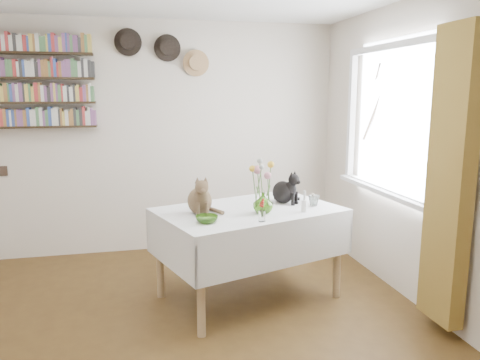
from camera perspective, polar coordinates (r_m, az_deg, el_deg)
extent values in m
cube|color=brown|center=(3.41, -7.46, -20.55)|extent=(4.04, 4.54, 0.04)
cube|color=beige|center=(5.21, -10.26, 5.05)|extent=(4.04, 0.04, 2.54)
cube|color=beige|center=(3.72, 24.72, 2.10)|extent=(0.04, 4.54, 2.54)
cube|color=white|center=(4.33, 17.98, 6.94)|extent=(0.01, 1.40, 1.20)
cube|color=white|center=(4.34, 18.47, 15.26)|extent=(0.06, 1.52, 0.06)
cube|color=white|center=(4.41, 17.52, -1.26)|extent=(0.06, 1.52, 0.06)
cube|color=white|center=(3.72, 23.75, 6.06)|extent=(0.06, 0.06, 1.20)
cube|color=white|center=(4.97, 13.65, 7.56)|extent=(0.06, 0.06, 1.20)
cube|color=white|center=(4.39, 17.18, -1.28)|extent=(0.12, 1.50, 0.04)
cube|color=brown|center=(3.57, 24.24, 0.19)|extent=(0.12, 0.38, 2.10)
cube|color=white|center=(3.92, 1.10, -3.99)|extent=(1.68, 1.35, 0.06)
cylinder|color=tan|center=(3.42, -4.79, -13.16)|extent=(0.06, 0.06, 0.72)
cylinder|color=tan|center=(4.12, 11.79, -9.15)|extent=(0.06, 0.06, 0.72)
cylinder|color=tan|center=(4.09, -9.73, -9.26)|extent=(0.06, 0.06, 0.72)
cylinder|color=tan|center=(4.69, 5.28, -6.54)|extent=(0.06, 0.06, 0.72)
imported|color=#7EBD42|center=(3.76, 2.82, -2.82)|extent=(0.23, 0.23, 0.17)
imported|color=#7EBD42|center=(3.51, -4.08, -4.78)|extent=(0.21, 0.21, 0.05)
imported|color=white|center=(4.06, 8.99, -2.50)|extent=(0.14, 0.14, 0.09)
cylinder|color=white|center=(3.84, 7.83, -3.15)|extent=(0.05, 0.05, 0.10)
cylinder|color=white|center=(3.82, 7.86, -1.87)|extent=(0.02, 0.02, 0.08)
cylinder|color=white|center=(3.53, 2.69, -4.42)|extent=(0.05, 0.05, 0.08)
cone|color=white|center=(4.13, 8.87, -2.42)|extent=(0.05, 0.05, 0.07)
sphere|color=beige|center=(4.12, 8.89, -1.82)|extent=(0.03, 0.03, 0.03)
cylinder|color=#4C7233|center=(3.74, 2.35, -1.08)|extent=(0.01, 0.01, 0.30)
sphere|color=#CA7D8D|center=(3.71, 2.37, 1.19)|extent=(0.07, 0.07, 0.07)
cylinder|color=#4C7233|center=(3.73, 3.51, -1.42)|extent=(0.01, 0.01, 0.26)
sphere|color=#CA7D8D|center=(3.71, 3.53, 0.54)|extent=(0.06, 0.06, 0.06)
cylinder|color=#4C7233|center=(3.77, 3.59, -0.66)|extent=(0.01, 0.01, 0.34)
sphere|color=gold|center=(3.75, 3.62, 1.89)|extent=(0.06, 0.06, 0.06)
cylinder|color=#4C7233|center=(3.75, 1.79, -0.94)|extent=(0.01, 0.01, 0.31)
sphere|color=gold|center=(3.73, 1.81, 1.40)|extent=(0.05, 0.05, 0.05)
cylinder|color=#4C7233|center=(3.77, 2.64, -0.42)|extent=(0.01, 0.01, 0.37)
sphere|color=#999E93|center=(3.74, 2.66, 2.36)|extent=(0.04, 0.04, 0.04)
cylinder|color=#4C7233|center=(3.69, 2.22, -0.99)|extent=(0.01, 0.01, 0.33)
sphere|color=#999E93|center=(3.66, 2.24, 1.54)|extent=(0.04, 0.04, 0.04)
cube|color=black|center=(5.15, -22.63, 6.03)|extent=(1.00, 0.16, 0.02)
cube|color=black|center=(5.14, -22.82, 8.69)|extent=(1.00, 0.16, 0.02)
cube|color=black|center=(5.14, -23.01, 11.36)|extent=(1.00, 0.16, 0.02)
cube|color=black|center=(5.15, -23.21, 14.02)|extent=(1.00, 0.16, 0.02)
cylinder|color=black|center=(5.14, -13.50, 16.03)|extent=(0.28, 0.02, 0.28)
cylinder|color=black|center=(5.11, -13.50, 16.07)|extent=(0.16, 0.08, 0.16)
cylinder|color=black|center=(5.16, -8.85, 15.62)|extent=(0.28, 0.02, 0.28)
cylinder|color=black|center=(5.12, -8.82, 15.66)|extent=(0.16, 0.08, 0.16)
cylinder|color=#A57E51|center=(5.18, -5.39, 14.01)|extent=(0.28, 0.02, 0.28)
cylinder|color=#A57E51|center=(5.14, -5.33, 14.03)|extent=(0.16, 0.08, 0.16)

